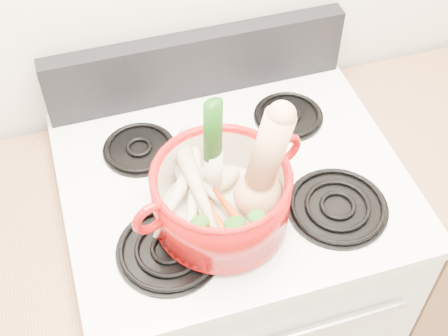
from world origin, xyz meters
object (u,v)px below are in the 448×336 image
object	(u,v)px
dutch_oven	(221,197)
leek	(213,149)
stove_body	(231,284)
squash	(261,166)

from	to	relation	value
dutch_oven	leek	bearing A→B (deg)	75.24
stove_body	dutch_oven	distance (m)	0.59
stove_body	leek	world-z (taller)	leek
stove_body	dutch_oven	xyz separation A→B (m)	(-0.06, -0.12, 0.58)
leek	stove_body	bearing A→B (deg)	23.16
dutch_oven	leek	xyz separation A→B (m)	(-0.00, 0.05, 0.10)
stove_body	leek	xyz separation A→B (m)	(-0.07, -0.07, 0.67)
dutch_oven	squash	distance (m)	0.12
stove_body	dutch_oven	world-z (taller)	dutch_oven
dutch_oven	squash	xyz separation A→B (m)	(0.08, -0.02, 0.09)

